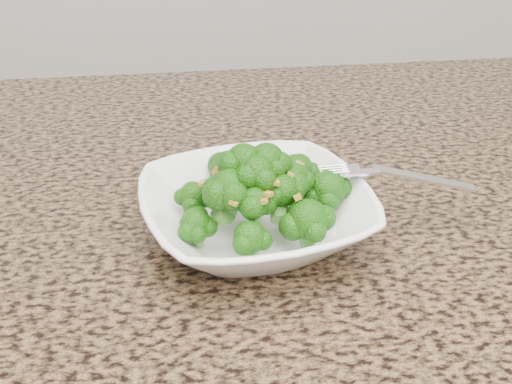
{
  "coord_description": "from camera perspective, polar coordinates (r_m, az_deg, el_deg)",
  "views": [
    {
      "loc": [
        0.02,
        -0.19,
        1.24
      ],
      "look_at": [
        0.09,
        0.32,
        0.95
      ],
      "focal_mm": 45.0,
      "sensor_mm": 36.0,
      "label": 1
    }
  ],
  "objects": [
    {
      "name": "granite_counter",
      "position": [
        0.6,
        -7.99,
        -6.98
      ],
      "size": [
        1.64,
        1.04,
        0.03
      ],
      "primitive_type": "cube",
      "color": "brown",
      "rests_on": "cabinet"
    },
    {
      "name": "broccoli_pile",
      "position": [
        0.57,
        0.0,
        2.96
      ],
      "size": [
        0.19,
        0.19,
        0.06
      ],
      "primitive_type": null,
      "color": "#1B5B0A",
      "rests_on": "bowl"
    },
    {
      "name": "bowl",
      "position": [
        0.6,
        0.0,
        -2.0
      ],
      "size": [
        0.25,
        0.25,
        0.05
      ],
      "primitive_type": "imported",
      "rotation": [
        0.0,
        0.0,
        0.18
      ],
      "color": "white",
      "rests_on": "granite_counter"
    },
    {
      "name": "garlic_topping",
      "position": [
        0.56,
        0.0,
        6.18
      ],
      "size": [
        0.11,
        0.11,
        0.01
      ],
      "primitive_type": null,
      "color": "#B2832B",
      "rests_on": "broccoli_pile"
    },
    {
      "name": "fork",
      "position": [
        0.62,
        10.35,
        1.75
      ],
      "size": [
        0.17,
        0.05,
        0.01
      ],
      "primitive_type": null,
      "rotation": [
        0.0,
        0.0,
        -0.15
      ],
      "color": "silver",
      "rests_on": "bowl"
    }
  ]
}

